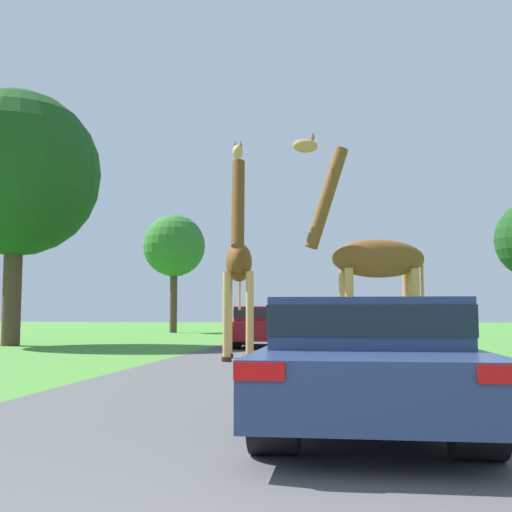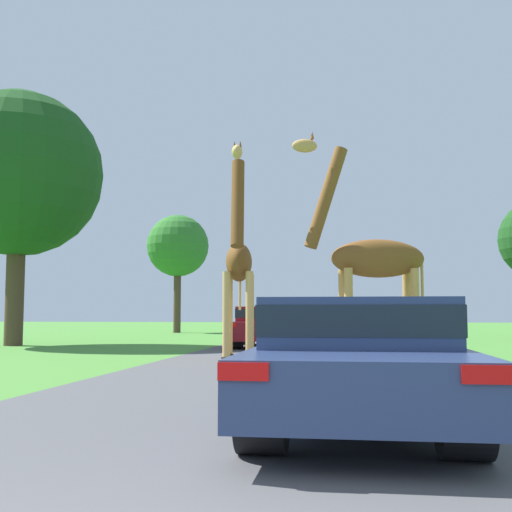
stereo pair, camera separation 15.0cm
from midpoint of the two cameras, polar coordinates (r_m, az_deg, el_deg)
road at (r=31.71m, az=5.95°, el=-7.12°), size 7.04×120.00×0.00m
giraffe_near_road at (r=15.62m, az=-1.81°, el=-0.72°), size 0.94×2.62×5.09m
giraffe_companion at (r=14.35m, az=9.89°, el=-0.40°), size 2.97×1.11×5.14m
car_lead_maroon at (r=6.55m, az=9.11°, el=-8.81°), size 1.96×4.37×1.27m
car_queue_right at (r=26.06m, az=11.67°, el=-5.90°), size 1.96×4.25×1.36m
car_queue_left at (r=21.80m, az=0.49°, el=-6.18°), size 1.92×4.44×1.35m
tree_centre_back at (r=24.62m, az=-20.72°, el=6.84°), size 5.94×5.94×9.09m
tree_far_right at (r=38.12m, az=-7.40°, el=0.85°), size 3.65×3.65×6.93m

